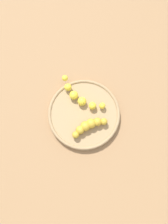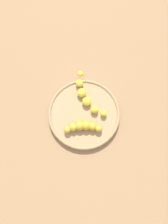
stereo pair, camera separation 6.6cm
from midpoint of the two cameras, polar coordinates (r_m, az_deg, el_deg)
ground_plane at (r=0.69m, az=2.66°, el=-1.31°), size 2.40×2.40×0.00m
fruit_bowl at (r=0.68m, az=2.71°, el=-1.08°), size 0.23×0.23×0.02m
banana_spotted at (r=0.65m, az=2.54°, el=-4.46°), size 0.05×0.11×0.03m
banana_yellow at (r=0.68m, az=3.33°, el=3.80°), size 0.17×0.07×0.03m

